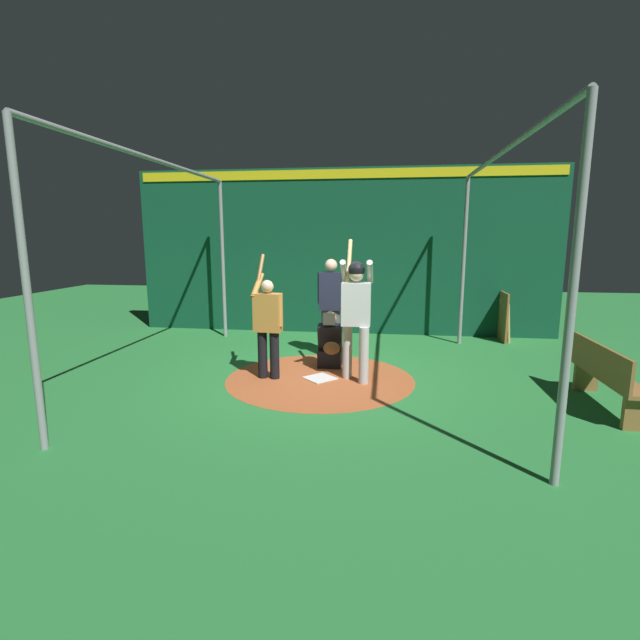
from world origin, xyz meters
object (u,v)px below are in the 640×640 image
(catcher, at_px, (330,345))
(bench, at_px, (606,375))
(bat_rack, at_px, (502,317))
(home_plate, at_px, (320,378))
(umpire, at_px, (331,302))
(batter, at_px, (356,309))
(visitor, at_px, (268,322))

(catcher, height_order, bench, catcher)
(bat_rack, distance_m, bench, 4.18)
(home_plate, distance_m, catcher, 0.80)
(catcher, bearing_deg, umpire, -173.91)
(catcher, bearing_deg, batter, 33.97)
(catcher, height_order, umpire, umpire)
(catcher, height_order, bat_rack, bat_rack)
(batter, bearing_deg, umpire, -158.99)
(batter, relative_size, catcher, 2.25)
(batter, bearing_deg, visitor, -87.69)
(batter, height_order, visitor, batter)
(home_plate, bearing_deg, batter, 89.38)
(batter, height_order, bench, batter)
(batter, distance_m, umpire, 1.55)
(visitor, bearing_deg, umpire, 157.10)
(home_plate, height_order, bat_rack, bat_rack)
(catcher, distance_m, bench, 4.06)
(catcher, relative_size, visitor, 0.50)
(batter, bearing_deg, catcher, -146.03)
(umpire, height_order, visitor, visitor)
(umpire, bearing_deg, batter, 21.01)
(batter, bearing_deg, home_plate, -90.62)
(home_plate, height_order, visitor, visitor)
(catcher, xyz_separation_m, bat_rack, (-2.74, 3.46, 0.11))
(batter, relative_size, bench, 1.30)
(catcher, bearing_deg, visitor, -49.57)
(bat_rack, xyz_separation_m, bench, (4.17, 0.34, -0.05))
(batter, height_order, umpire, batter)
(catcher, bearing_deg, bench, 69.38)
(umpire, relative_size, bench, 1.09)
(home_plate, xyz_separation_m, catcher, (-0.70, 0.08, 0.37))
(umpire, height_order, bat_rack, umpire)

